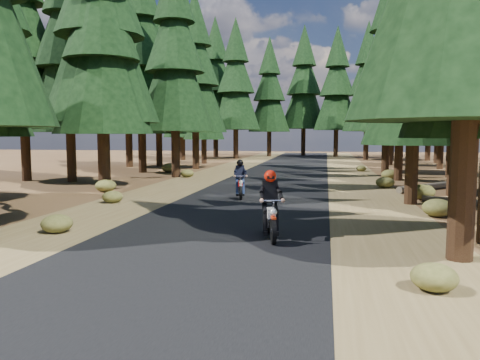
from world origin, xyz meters
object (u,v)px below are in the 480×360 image
(log_far, at_px, (471,202))
(rider_follow, at_px, (240,185))
(log_near, at_px, (435,186))
(rider_lead, at_px, (271,216))

(log_far, height_order, rider_follow, rider_follow)
(log_far, distance_m, rider_follow, 8.86)
(log_near, bearing_deg, rider_follow, 161.93)
(log_near, height_order, log_far, log_near)
(log_far, relative_size, rider_lead, 1.76)
(log_near, xyz_separation_m, log_far, (0.15, -5.27, -0.04))
(log_near, bearing_deg, log_far, -135.49)
(log_far, distance_m, rider_lead, 9.66)
(rider_follow, bearing_deg, log_far, 164.22)
(log_near, distance_m, rider_lead, 13.86)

